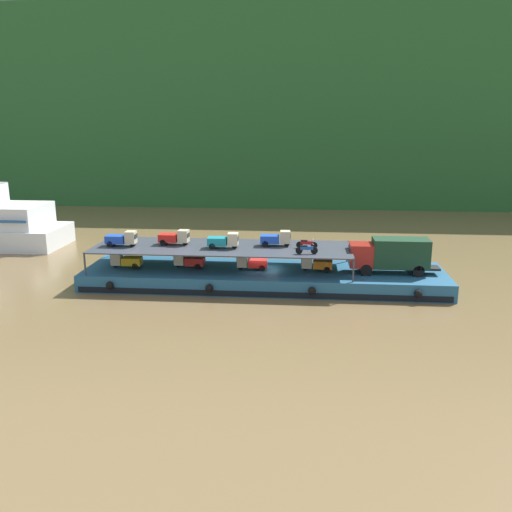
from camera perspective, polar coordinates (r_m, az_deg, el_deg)
name	(u,v)px	position (r m, az deg, el deg)	size (l,w,h in m)	color
ground_plane	(264,285)	(49.44, 0.83, -3.05)	(400.00, 400.00, 0.00)	brown
hillside_far_bank	(288,95)	(110.11, 3.44, 16.52)	(132.49, 40.46, 34.25)	#235628
cargo_barge	(264,277)	(49.20, 0.83, -2.23)	(32.35, 8.25, 1.50)	#23567A
covered_lorry	(391,254)	(48.76, 14.04, 0.17)	(7.87, 2.33, 3.10)	maroon
cargo_rack	(222,247)	(48.96, -3.60, 0.92)	(23.15, 6.91, 2.00)	#383D47
mini_truck_lower_stern	(126,260)	(50.75, -13.53, -0.43)	(2.77, 1.26, 1.38)	gold
mini_truck_lower_aft	(189,260)	(49.68, -7.08, -0.45)	(2.79, 1.29, 1.38)	red
mini_truck_lower_mid	(251,262)	(48.69, -0.48, -0.64)	(2.78, 1.28, 1.38)	red
mini_truck_lower_fore	(316,263)	(48.56, 6.37, -0.77)	(2.79, 1.29, 1.38)	orange
mini_truck_upper_stern	(122,239)	(50.42, -13.94, 1.79)	(2.75, 1.21, 1.38)	#1E47B7
mini_truck_upper_mid	(175,237)	(50.06, -8.56, 1.96)	(2.79, 1.29, 1.38)	red
mini_truck_upper_fore	(224,241)	(48.21, -3.43, 1.63)	(2.77, 1.26, 1.38)	teal
mini_truck_upper_bow	(276,238)	(49.06, 2.12, 1.86)	(2.79, 1.29, 1.38)	#1E47B7
motorcycle_upper_port	(306,249)	(46.28, 5.33, 0.74)	(1.90, 0.55, 0.87)	black
motorcycle_upper_centre	(307,244)	(48.30, 5.35, 1.30)	(1.90, 0.55, 0.87)	black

